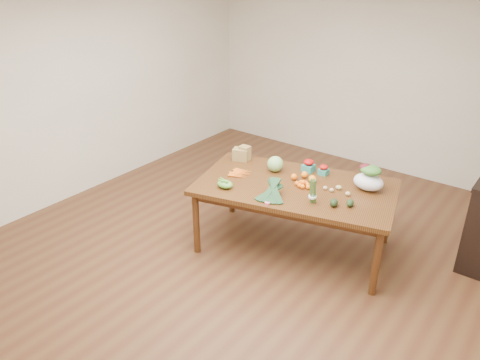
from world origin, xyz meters
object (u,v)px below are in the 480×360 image
Objects in this scene: dining_table at (294,217)px; cabbage at (275,164)px; asparagus_bundle at (313,191)px; paper_bag at (241,153)px; mandarin_cluster at (303,183)px; kale_bunch at (271,192)px; salad_bag at (369,179)px.

cabbage reaches higher than dining_table.
paper_bag is at bearing 145.48° from asparagus_bundle.
mandarin_cluster is at bearing 120.04° from asparagus_bundle.
asparagus_bundle is at bearing -44.89° from mandarin_cluster.
cabbage is 0.95× the size of mandarin_cluster.
cabbage reaches higher than kale_bunch.
cabbage is at bearing 104.75° from kale_bunch.
kale_bunch is at bearing -109.20° from dining_table.
mandarin_cluster is 0.65m from salad_bag.
paper_bag is at bearing 152.75° from dining_table.
mandarin_cluster is at bearing -6.81° from dining_table.
mandarin_cluster is (0.92, -0.17, -0.04)m from paper_bag.
kale_bunch is 1.60× the size of asparagus_bundle.
salad_bag is at bearing 6.71° from paper_bag.
asparagus_bundle is (0.24, -0.24, 0.09)m from mandarin_cluster.
kale_bunch is 0.40m from asparagus_bundle.
cabbage reaches higher than mandarin_cluster.
mandarin_cluster is (0.08, 0.01, 0.41)m from dining_table.
asparagus_bundle reaches higher than mandarin_cluster.
mandarin_cluster is 0.45× the size of kale_bunch.
paper_bag is at bearing -173.29° from salad_bag.
cabbage is at bearing -2.85° from paper_bag.
paper_bag is 0.94× the size of asparagus_bundle.
kale_bunch is 1.01m from salad_bag.
paper_bag is 0.94m from mandarin_cluster.
mandarin_cluster is (0.44, -0.15, -0.05)m from cabbage.
kale_bunch is at bearing -130.35° from salad_bag.
salad_bag is at bearing 47.36° from asparagus_bundle.
cabbage is at bearing 141.15° from dining_table.
salad_bag reaches higher than kale_bunch.
paper_bag reaches higher than dining_table.
asparagus_bundle reaches higher than dining_table.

